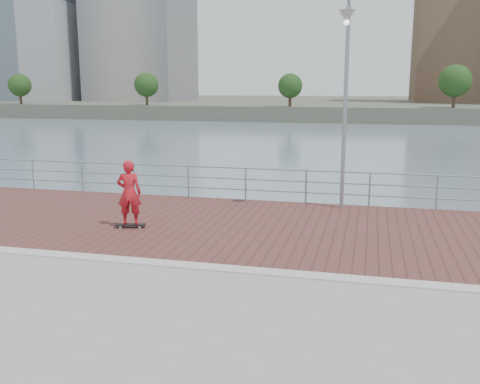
# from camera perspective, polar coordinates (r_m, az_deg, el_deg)

# --- Properties ---
(water) EXTENTS (400.00, 400.00, 0.00)m
(water) POSITION_cam_1_polar(r_m,az_deg,el_deg) (12.30, -2.32, -17.09)
(water) COLOR slate
(water) RESTS_ON ground
(brick_lane) EXTENTS (40.00, 6.80, 0.02)m
(brick_lane) POSITION_cam_1_polar(r_m,az_deg,el_deg) (14.82, 1.47, -3.72)
(brick_lane) COLOR brown
(brick_lane) RESTS_ON seawall
(curb) EXTENTS (40.00, 0.40, 0.06)m
(curb) POSITION_cam_1_polar(r_m,az_deg,el_deg) (11.48, -2.40, -8.14)
(curb) COLOR #B7B5AD
(curb) RESTS_ON seawall
(far_shore) EXTENTS (320.00, 95.00, 2.50)m
(far_shore) POSITION_cam_1_polar(r_m,az_deg,el_deg) (133.01, 12.60, 9.04)
(far_shore) COLOR #4C5142
(far_shore) RESTS_ON ground
(guardrail) EXTENTS (39.06, 0.06, 1.13)m
(guardrail) POSITION_cam_1_polar(r_m,az_deg,el_deg) (17.93, 3.80, 1.13)
(guardrail) COLOR #8C9EA8
(guardrail) RESTS_ON brick_lane
(street_lamp) EXTENTS (0.45, 1.32, 6.24)m
(street_lamp) POSITION_cam_1_polar(r_m,az_deg,el_deg) (16.47, 11.23, 13.12)
(street_lamp) COLOR gray
(street_lamp) RESTS_ON brick_lane
(skateboard) EXTENTS (0.85, 0.42, 0.10)m
(skateboard) POSITION_cam_1_polar(r_m,az_deg,el_deg) (14.97, -11.60, -3.47)
(skateboard) COLOR black
(skateboard) RESTS_ON brick_lane
(skateboarder) EXTENTS (0.74, 0.58, 1.78)m
(skateboarder) POSITION_cam_1_polar(r_m,az_deg,el_deg) (14.77, -11.74, -0.08)
(skateboarder) COLOR red
(skateboarder) RESTS_ON skateboard
(shoreline_trees) EXTENTS (109.07, 4.85, 6.46)m
(shoreline_trees) POSITION_cam_1_polar(r_m,az_deg,el_deg) (87.97, 7.31, 11.35)
(shoreline_trees) COLOR #473323
(shoreline_trees) RESTS_ON far_shore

